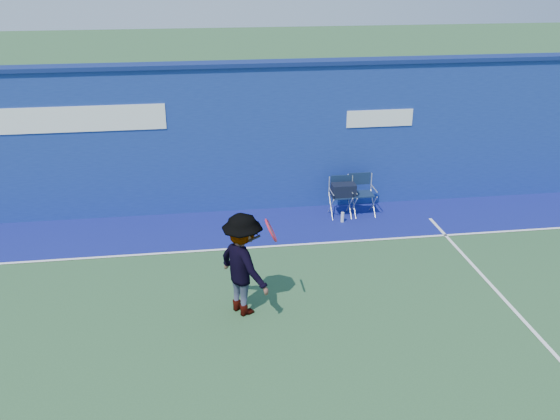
{
  "coord_description": "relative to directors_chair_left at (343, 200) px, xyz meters",
  "views": [
    {
      "loc": [
        -0.12,
        -6.58,
        4.99
      ],
      "look_at": [
        1.18,
        2.6,
        1.0
      ],
      "focal_mm": 38.0,
      "sensor_mm": 36.0,
      "label": 1
    }
  ],
  "objects": [
    {
      "name": "directors_chair_left",
      "position": [
        0.0,
        0.0,
        0.0
      ],
      "size": [
        0.49,
        0.44,
        0.82
      ],
      "color": "silver",
      "rests_on": "ground"
    },
    {
      "name": "court_lines",
      "position": [
        -2.74,
        -3.83,
        -0.33
      ],
      "size": [
        24.0,
        12.0,
        0.01
      ],
      "color": "white",
      "rests_on": "out_of_bounds_strip"
    },
    {
      "name": "tennis_player",
      "position": [
        -2.32,
        -3.31,
        0.46
      ],
      "size": [
        1.05,
        1.19,
        1.6
      ],
      "color": "#EA4738",
      "rests_on": "ground"
    },
    {
      "name": "ground",
      "position": [
        -2.74,
        -4.43,
        -0.34
      ],
      "size": [
        80.0,
        80.0,
        0.0
      ],
      "primitive_type": "plane",
      "color": "#2B522E",
      "rests_on": "ground"
    },
    {
      "name": "out_of_bounds_strip",
      "position": [
        -2.74,
        -0.33,
        -0.34
      ],
      "size": [
        24.0,
        1.8,
        0.01
      ],
      "primitive_type": "cube",
      "color": "navy",
      "rests_on": "ground"
    },
    {
      "name": "stadium_wall",
      "position": [
        -2.75,
        0.77,
        1.21
      ],
      "size": [
        24.0,
        0.5,
        3.08
      ],
      "color": "navy",
      "rests_on": "ground"
    },
    {
      "name": "water_bottle",
      "position": [
        -0.07,
        -0.33,
        -0.23
      ],
      "size": [
        0.07,
        0.07,
        0.22
      ],
      "primitive_type": "cylinder",
      "color": "silver",
      "rests_on": "ground"
    },
    {
      "name": "directors_chair_right",
      "position": [
        0.4,
        0.01,
        -0.08
      ],
      "size": [
        0.51,
        0.46,
        0.85
      ],
      "color": "silver",
      "rests_on": "ground"
    }
  ]
}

